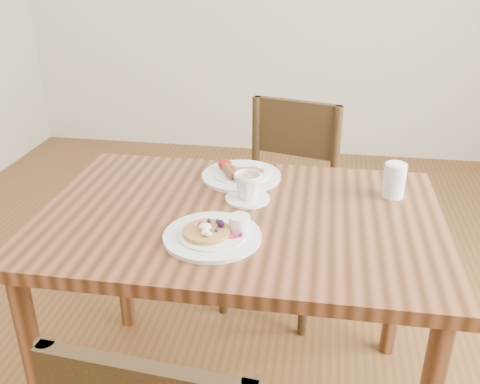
{
  "coord_description": "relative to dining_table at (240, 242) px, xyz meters",
  "views": [
    {
      "loc": [
        0.23,
        -1.4,
        1.49
      ],
      "look_at": [
        0.0,
        0.0,
        0.82
      ],
      "focal_mm": 40.0,
      "sensor_mm": 36.0,
      "label": 1
    }
  ],
  "objects": [
    {
      "name": "dining_table",
      "position": [
        0.0,
        0.0,
        0.0
      ],
      "size": [
        1.2,
        0.8,
        0.75
      ],
      "color": "brown",
      "rests_on": "ground"
    },
    {
      "name": "chair_far",
      "position": [
        0.08,
        0.66,
        -0.16
      ],
      "size": [
        0.51,
        0.51,
        0.88
      ],
      "rotation": [
        0.0,
        0.0,
        2.89
      ],
      "color": "#402B17",
      "rests_on": "ground"
    },
    {
      "name": "pancake_plate",
      "position": [
        -0.05,
        -0.15,
        0.11
      ],
      "size": [
        0.27,
        0.27,
        0.06
      ],
      "color": "white",
      "rests_on": "dining_table"
    },
    {
      "name": "breakfast_plate",
      "position": [
        -0.04,
        0.26,
        0.11
      ],
      "size": [
        0.27,
        0.27,
        0.04
      ],
      "color": "white",
      "rests_on": "dining_table"
    },
    {
      "name": "teacup_saucer",
      "position": [
        0.01,
        0.09,
        0.14
      ],
      "size": [
        0.14,
        0.14,
        0.09
      ],
      "color": "white",
      "rests_on": "dining_table"
    },
    {
      "name": "water_glass",
      "position": [
        0.46,
        0.19,
        0.15
      ],
      "size": [
        0.07,
        0.07,
        0.11
      ],
      "primitive_type": "cylinder",
      "color": "silver",
      "rests_on": "dining_table"
    }
  ]
}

